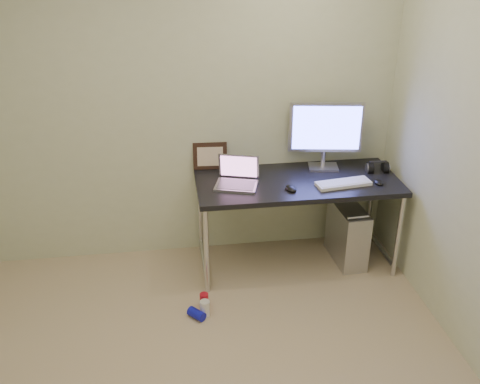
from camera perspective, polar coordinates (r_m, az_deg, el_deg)
name	(u,v)px	position (r m, az deg, el deg)	size (l,w,h in m)	color
wall_back	(174,109)	(4.17, -7.08, 8.76)	(3.50, 0.02, 2.50)	beige
desk	(297,189)	(4.18, 6.12, 0.30)	(1.57, 0.69, 0.75)	black
tower_computer	(347,234)	(4.49, 11.36, -4.37)	(0.23, 0.48, 0.52)	silver
cable_a	(332,200)	(4.65, 9.75, -0.85)	(0.01, 0.01, 0.70)	black
cable_b	(342,202)	(4.67, 10.86, -1.10)	(0.01, 0.01, 0.72)	black
can_red	(204,301)	(3.98, -3.85, -11.48)	(0.06, 0.06, 0.12)	red
can_white	(205,309)	(3.89, -3.76, -12.32)	(0.07, 0.07, 0.13)	silver
can_blue	(197,314)	(3.90, -4.65, -12.84)	(0.07, 0.07, 0.13)	#1114BE
laptop	(237,178)	(4.04, -0.29, 1.50)	(0.37, 0.33, 0.21)	#B5B3BC
monitor	(326,130)	(4.28, 9.13, 6.50)	(0.58, 0.20, 0.54)	#B5B3BC
keyboard	(343,183)	(4.11, 10.97, 0.90)	(0.42, 0.14, 0.03)	white
mouse_right	(379,181)	(4.19, 14.58, 1.10)	(0.07, 0.11, 0.04)	black
mouse_left	(291,187)	(3.97, 5.45, 0.48)	(0.07, 0.12, 0.04)	black
headphones	(377,168)	(4.40, 14.46, 2.51)	(0.17, 0.11, 0.11)	black
picture_frame	(210,156)	(4.29, -3.22, 3.87)	(0.27, 0.03, 0.22)	black
webcam	(241,161)	(4.27, 0.07, 3.34)	(0.04, 0.04, 0.11)	silver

